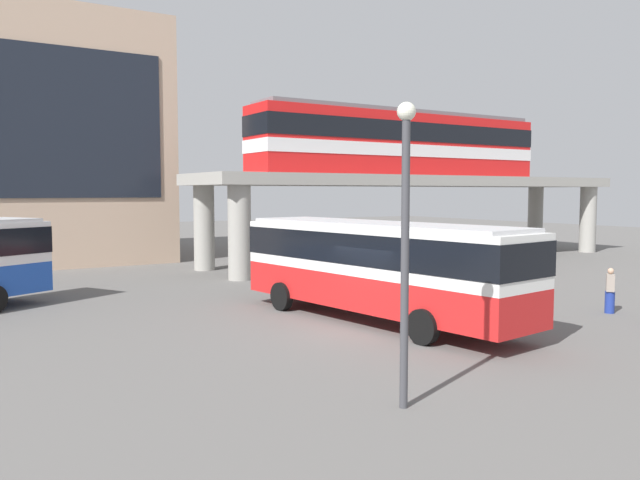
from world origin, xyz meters
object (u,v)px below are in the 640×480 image
bicycle_orange (501,257)px  bicycle_brown (427,268)px  pedestrian_walking_across (410,263)px  pedestrian_by_bike_rack (610,292)px  train (401,143)px  bicycle_silver (537,261)px  bus_main (377,260)px  bicycle_red (464,262)px

bicycle_orange → bicycle_brown: same height
pedestrian_walking_across → pedestrian_by_bike_rack: bearing=-87.1°
train → bicycle_brown: train is taller
bicycle_brown → train: bearing=63.3°
bicycle_silver → pedestrian_by_bike_rack: bearing=-130.6°
bus_main → pedestrian_walking_across: bus_main is taller
pedestrian_by_bike_rack → bus_main: bearing=157.8°
bus_main → bicycle_silver: size_ratio=6.33×
pedestrian_walking_across → pedestrian_by_bike_rack: 10.08m
pedestrian_walking_across → bicycle_red: bearing=20.7°
train → pedestrian_walking_across: bearing=-125.9°
bus_main → pedestrian_walking_across: 10.05m
bus_main → pedestrian_by_bike_rack: (7.71, -3.14, -1.26)m
bicycle_orange → pedestrian_walking_across: bearing=-162.8°
bicycle_orange → pedestrian_walking_across: size_ratio=1.03×
bicycle_brown → bicycle_silver: 7.50m
bicycle_brown → bicycle_red: same height
bus_main → bicycle_brown: (9.15, 7.90, -1.63)m
bicycle_silver → bicycle_red: 4.20m
bicycle_brown → bicycle_silver: bearing=-5.0°
bus_main → bicycle_orange: (16.62, 9.85, -1.63)m
train → pedestrian_walking_across: 10.31m
bus_main → bicycle_silver: (16.62, 7.25, -1.63)m
train → pedestrian_by_bike_rack: bearing=-104.4°
bicycle_red → pedestrian_walking_across: 6.04m
pedestrian_walking_across → bicycle_brown: bearing=26.5°
bus_main → bicycle_red: 15.78m
train → bicycle_orange: size_ratio=10.88×
bicycle_orange → pedestrian_by_bike_rack: pedestrian_by_bike_rack is taller
train → bicycle_red: 8.14m
train → bicycle_silver: train is taller
pedestrian_by_bike_rack → bicycle_silver: bearing=49.4°
bicycle_orange → bicycle_red: bearing=-168.2°
bicycle_red → pedestrian_walking_across: size_ratio=0.97×
pedestrian_walking_across → train: bearing=54.1°
bicycle_silver → train: bearing=126.3°
bicycle_brown → pedestrian_by_bike_rack: pedestrian_by_bike_rack is taller
train → bicycle_brown: (-2.85, -5.65, -6.74)m
bicycle_brown → bicycle_silver: (7.47, -0.65, 0.00)m
pedestrian_walking_across → bus_main: bearing=-136.1°
bicycle_orange → bicycle_silver: (-0.00, -2.60, 0.00)m
bicycle_brown → bicycle_red: bearing=17.4°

